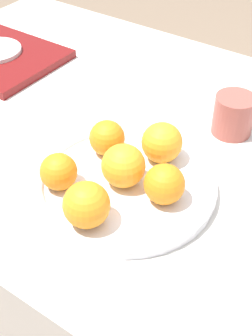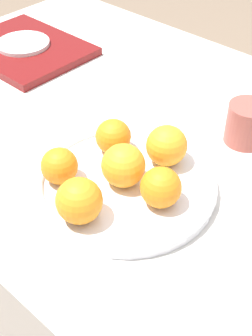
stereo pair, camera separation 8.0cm
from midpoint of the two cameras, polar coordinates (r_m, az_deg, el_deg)
name	(u,v)px [view 2 (the right image)]	position (r m, az deg, el deg)	size (l,w,h in m)	color
ground_plane	(146,330)	(1.54, 4.01, -19.24)	(12.00, 12.00, 0.00)	#7A6651
table	(150,253)	(1.23, 4.84, -10.35)	(1.45, 0.87, 0.76)	silver
fruit_platter	(126,184)	(0.83, 2.78, -2.04)	(0.32, 0.32, 0.03)	silver
orange_0	(123,165)	(0.80, 2.54, 0.19)	(0.08, 0.08, 0.08)	orange
orange_1	(167,146)	(0.85, 7.68, 2.61)	(0.08, 0.08, 0.08)	orange
orange_2	(59,166)	(0.81, -5.33, 0.14)	(0.07, 0.07, 0.07)	orange
orange_3	(79,201)	(0.74, -2.63, -4.15)	(0.08, 0.08, 0.08)	orange
orange_4	(161,187)	(0.77, 7.26, -2.50)	(0.07, 0.07, 0.07)	orange
orange_5	(113,137)	(0.87, 1.07, 3.74)	(0.07, 0.07, 0.07)	orange
serving_tray	(24,49)	(1.29, -10.56, 14.05)	(0.33, 0.26, 0.02)	maroon
side_plate	(23,43)	(1.28, -10.64, 14.65)	(0.14, 0.14, 0.01)	silver
cup_0	(247,124)	(0.96, 16.86, 5.10)	(0.08, 0.08, 0.08)	#9E4C42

